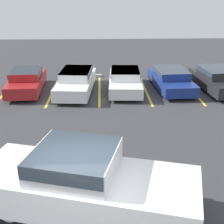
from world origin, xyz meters
TOP-DOWN VIEW (x-y plane):
  - stall_stripe_a at (-4.87, 11.11)m, footprint 0.12×5.37m
  - stall_stripe_b at (-2.22, 11.11)m, footprint 0.12×5.37m
  - stall_stripe_c at (0.44, 11.11)m, footprint 0.12×5.37m
  - stall_stripe_d at (3.09, 11.11)m, footprint 0.12×5.37m
  - stall_stripe_e at (5.74, 11.11)m, footprint 0.12×5.37m
  - pickup_truck at (0.15, 0.75)m, footprint 5.99×3.53m
  - parked_sedan_a at (-3.65, 11.17)m, footprint 1.93×4.35m
  - parked_sedan_b at (-0.85, 10.94)m, footprint 2.15×4.90m
  - parked_sedan_c at (1.90, 11.11)m, footprint 1.98×4.52m
  - parked_sedan_d at (4.56, 11.30)m, footprint 2.09×4.59m
  - parked_sedan_e at (7.11, 11.00)m, footprint 2.15×4.52m
  - wheel_stop_curb at (-0.28, 14.11)m, footprint 1.74×0.20m

SIDE VIEW (x-z plane):
  - stall_stripe_a at x=-4.87m, z-range 0.00..0.01m
  - stall_stripe_b at x=-2.22m, z-range 0.00..0.01m
  - stall_stripe_c at x=0.44m, z-range 0.00..0.01m
  - stall_stripe_d at x=3.09m, z-range 0.00..0.01m
  - stall_stripe_e at x=5.74m, z-range 0.00..0.01m
  - wheel_stop_curb at x=-0.28m, z-range 0.00..0.14m
  - parked_sedan_d at x=4.56m, z-range 0.04..1.21m
  - parked_sedan_c at x=1.90m, z-range 0.04..1.25m
  - parked_sedan_a at x=-3.65m, z-range 0.04..1.28m
  - parked_sedan_e at x=7.11m, z-range 0.04..1.29m
  - parked_sedan_b at x=-0.85m, z-range 0.04..1.31m
  - pickup_truck at x=0.15m, z-range 0.00..1.84m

